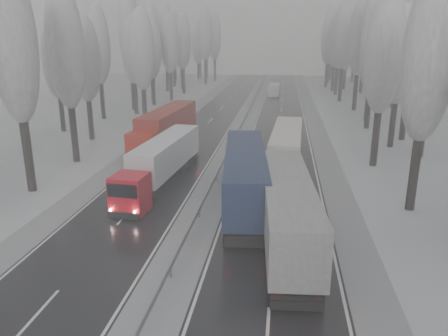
% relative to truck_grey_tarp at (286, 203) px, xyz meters
% --- Properties ---
extents(ground, '(260.00, 260.00, 0.00)m').
position_rel_truck_grey_tarp_xyz_m(ground, '(-5.92, -9.13, -2.53)').
color(ground, silver).
rests_on(ground, ground).
extents(carriageway_right, '(7.50, 200.00, 0.03)m').
position_rel_truck_grey_tarp_xyz_m(carriageway_right, '(-0.67, 20.87, -2.51)').
color(carriageway_right, black).
rests_on(carriageway_right, ground).
extents(carriageway_left, '(7.50, 200.00, 0.03)m').
position_rel_truck_grey_tarp_xyz_m(carriageway_left, '(-11.17, 20.87, -2.51)').
color(carriageway_left, black).
rests_on(carriageway_left, ground).
extents(median_slush, '(3.00, 200.00, 0.04)m').
position_rel_truck_grey_tarp_xyz_m(median_slush, '(-5.92, 20.87, -2.51)').
color(median_slush, gray).
rests_on(median_slush, ground).
extents(shoulder_right, '(2.40, 200.00, 0.04)m').
position_rel_truck_grey_tarp_xyz_m(shoulder_right, '(4.28, 20.87, -2.51)').
color(shoulder_right, gray).
rests_on(shoulder_right, ground).
extents(shoulder_left, '(2.40, 200.00, 0.04)m').
position_rel_truck_grey_tarp_xyz_m(shoulder_left, '(-16.12, 20.87, -2.51)').
color(shoulder_left, gray).
rests_on(shoulder_left, ground).
extents(median_guardrail, '(0.12, 200.00, 0.76)m').
position_rel_truck_grey_tarp_xyz_m(median_guardrail, '(-5.92, 20.85, -1.93)').
color(median_guardrail, slate).
rests_on(median_guardrail, ground).
extents(tree_16, '(3.60, 3.60, 16.53)m').
position_rel_truck_grey_tarp_xyz_m(tree_16, '(9.12, 6.53, 8.14)').
color(tree_16, black).
rests_on(tree_16, ground).
extents(tree_18, '(3.60, 3.60, 16.58)m').
position_rel_truck_grey_tarp_xyz_m(tree_18, '(8.59, 17.90, 8.17)').
color(tree_18, black).
rests_on(tree_18, ground).
extents(tree_19, '(3.60, 3.60, 14.57)m').
position_rel_truck_grey_tarp_xyz_m(tree_19, '(14.10, 21.90, 6.89)').
color(tree_19, black).
rests_on(tree_19, ground).
extents(tree_20, '(3.60, 3.60, 15.71)m').
position_rel_truck_grey_tarp_xyz_m(tree_20, '(11.98, 26.03, 7.62)').
color(tree_20, black).
rests_on(tree_20, ground).
extents(tree_21, '(3.60, 3.60, 18.62)m').
position_rel_truck_grey_tarp_xyz_m(tree_21, '(14.20, 30.03, 9.47)').
color(tree_21, black).
rests_on(tree_21, ground).
extents(tree_22, '(3.60, 3.60, 15.86)m').
position_rel_truck_grey_tarp_xyz_m(tree_22, '(11.10, 36.47, 7.71)').
color(tree_22, black).
rests_on(tree_22, ground).
extents(tree_23, '(3.60, 3.60, 13.55)m').
position_rel_truck_grey_tarp_xyz_m(tree_23, '(17.39, 40.47, 6.24)').
color(tree_23, black).
rests_on(tree_23, ground).
extents(tree_24, '(3.60, 3.60, 20.49)m').
position_rel_truck_grey_tarp_xyz_m(tree_24, '(11.98, 41.89, 10.66)').
color(tree_24, black).
rests_on(tree_24, ground).
extents(tree_25, '(3.60, 3.60, 19.44)m').
position_rel_truck_grey_tarp_xyz_m(tree_25, '(18.89, 45.89, 9.99)').
color(tree_25, black).
rests_on(tree_25, ground).
extents(tree_26, '(3.60, 3.60, 18.78)m').
position_rel_truck_grey_tarp_xyz_m(tree_26, '(11.64, 52.14, 9.58)').
color(tree_26, black).
rests_on(tree_26, ground).
extents(tree_27, '(3.60, 3.60, 17.62)m').
position_rel_truck_grey_tarp_xyz_m(tree_27, '(18.79, 56.14, 8.83)').
color(tree_27, black).
rests_on(tree_27, ground).
extents(tree_28, '(3.60, 3.60, 19.62)m').
position_rel_truck_grey_tarp_xyz_m(tree_28, '(10.42, 62.82, 10.11)').
color(tree_28, black).
rests_on(tree_28, ground).
extents(tree_29, '(3.60, 3.60, 18.11)m').
position_rel_truck_grey_tarp_xyz_m(tree_29, '(17.79, 66.82, 9.14)').
color(tree_29, black).
rests_on(tree_29, ground).
extents(tree_30, '(3.60, 3.60, 17.86)m').
position_rel_truck_grey_tarp_xyz_m(tree_30, '(10.64, 72.57, 8.99)').
color(tree_30, black).
rests_on(tree_30, ground).
extents(tree_31, '(3.60, 3.60, 18.58)m').
position_rel_truck_grey_tarp_xyz_m(tree_31, '(16.56, 76.57, 9.45)').
color(tree_31, black).
rests_on(tree_31, ground).
extents(tree_32, '(3.60, 3.60, 17.33)m').
position_rel_truck_grey_tarp_xyz_m(tree_32, '(10.71, 80.08, 8.65)').
color(tree_32, black).
rests_on(tree_32, ground).
extents(tree_33, '(3.60, 3.60, 14.33)m').
position_rel_truck_grey_tarp_xyz_m(tree_33, '(13.85, 84.08, 6.73)').
color(tree_33, black).
rests_on(tree_33, ground).
extents(tree_34, '(3.60, 3.60, 17.63)m').
position_rel_truck_grey_tarp_xyz_m(tree_34, '(9.81, 87.18, 8.84)').
color(tree_34, black).
rests_on(tree_34, ground).
extents(tree_35, '(3.60, 3.60, 18.25)m').
position_rel_truck_grey_tarp_xyz_m(tree_35, '(19.02, 91.18, 9.24)').
color(tree_35, black).
rests_on(tree_35, ground).
extents(tree_36, '(3.60, 3.60, 20.23)m').
position_rel_truck_grey_tarp_xyz_m(tree_36, '(11.12, 97.03, 10.49)').
color(tree_36, black).
rests_on(tree_36, ground).
extents(tree_37, '(3.60, 3.60, 16.37)m').
position_rel_truck_grey_tarp_xyz_m(tree_37, '(18.10, 101.03, 8.04)').
color(tree_37, black).
rests_on(tree_37, ground).
extents(tree_38, '(3.60, 3.60, 17.97)m').
position_rel_truck_grey_tarp_xyz_m(tree_38, '(12.81, 107.59, 9.06)').
color(tree_38, black).
rests_on(tree_38, ground).
extents(tree_39, '(3.60, 3.60, 16.19)m').
position_rel_truck_grey_tarp_xyz_m(tree_39, '(15.63, 111.59, 7.92)').
color(tree_39, black).
rests_on(tree_39, ground).
extents(tree_56, '(3.60, 3.60, 18.12)m').
position_rel_truck_grey_tarp_xyz_m(tree_56, '(-20.63, 6.57, 9.16)').
color(tree_56, black).
rests_on(tree_56, ground).
extents(tree_58, '(3.60, 3.60, 17.21)m').
position_rel_truck_grey_tarp_xyz_m(tree_58, '(-21.05, 15.43, 8.58)').
color(tree_58, black).
rests_on(tree_58, ground).
extents(tree_59, '(3.60, 3.60, 18.41)m').
position_rel_truck_grey_tarp_xyz_m(tree_59, '(-28.73, 19.43, 9.34)').
color(tree_59, black).
rests_on(tree_59, ground).
extents(tree_60, '(3.60, 3.60, 14.84)m').
position_rel_truck_grey_tarp_xyz_m(tree_60, '(-23.67, 25.07, 7.06)').
color(tree_60, black).
rests_on(tree_60, ground).
extents(tree_61, '(3.60, 3.60, 13.95)m').
position_rel_truck_grey_tarp_xyz_m(tree_61, '(-29.44, 29.07, 6.49)').
color(tree_61, black).
rests_on(tree_61, ground).
extents(tree_62, '(3.60, 3.60, 16.04)m').
position_rel_truck_grey_tarp_xyz_m(tree_62, '(-19.86, 34.59, 7.83)').
color(tree_62, black).
rests_on(tree_62, ground).
extents(tree_63, '(3.60, 3.60, 16.88)m').
position_rel_truck_grey_tarp_xyz_m(tree_63, '(-27.77, 38.59, 8.37)').
color(tree_63, black).
rests_on(tree_63, ground).
extents(tree_64, '(3.60, 3.60, 15.42)m').
position_rel_truck_grey_tarp_xyz_m(tree_64, '(-24.18, 43.58, 7.43)').
color(tree_64, black).
rests_on(tree_64, ground).
extents(tree_65, '(3.60, 3.60, 19.48)m').
position_rel_truck_grey_tarp_xyz_m(tree_65, '(-25.97, 47.58, 10.02)').
color(tree_65, black).
rests_on(tree_65, ground).
extents(tree_66, '(3.60, 3.60, 15.23)m').
position_rel_truck_grey_tarp_xyz_m(tree_66, '(-24.08, 53.21, 7.31)').
color(tree_66, black).
rests_on(tree_66, ground).
extents(tree_67, '(3.60, 3.60, 17.09)m').
position_rel_truck_grey_tarp_xyz_m(tree_67, '(-25.47, 57.21, 8.50)').
color(tree_67, black).
rests_on(tree_67, ground).
extents(tree_68, '(3.60, 3.60, 16.65)m').
position_rel_truck_grey_tarp_xyz_m(tree_68, '(-22.50, 59.98, 8.22)').
color(tree_68, black).
rests_on(tree_68, ground).
extents(tree_69, '(3.60, 3.60, 19.35)m').
position_rel_truck_grey_tarp_xyz_m(tree_69, '(-27.34, 63.98, 9.93)').
color(tree_69, black).
rests_on(tree_69, ground).
extents(tree_70, '(3.60, 3.60, 17.09)m').
position_rel_truck_grey_tarp_xyz_m(tree_70, '(-22.25, 70.06, 8.50)').
color(tree_70, black).
rests_on(tree_70, ground).
extents(tree_71, '(3.60, 3.60, 19.61)m').
position_rel_truck_grey_tarp_xyz_m(tree_71, '(-27.01, 74.06, 10.10)').
color(tree_71, black).
rests_on(tree_71, ground).
extents(tree_72, '(3.60, 3.60, 15.11)m').
position_rel_truck_grey_tarp_xyz_m(tree_72, '(-24.85, 79.40, 7.23)').
color(tree_72, black).
rests_on(tree_72, ground).
extents(tree_73, '(3.60, 3.60, 17.22)m').
position_rel_truck_grey_tarp_xyz_m(tree_73, '(-27.74, 83.40, 8.58)').
color(tree_73, black).
rests_on(tree_73, ground).
extents(tree_74, '(3.60, 3.60, 19.68)m').
position_rel_truck_grey_tarp_xyz_m(tree_74, '(-20.99, 90.20, 10.15)').
color(tree_74, black).
rests_on(tree_74, ground).
extents(tree_75, '(3.60, 3.60, 18.60)m').
position_rel_truck_grey_tarp_xyz_m(tree_75, '(-30.12, 94.20, 9.46)').
color(tree_75, black).
rests_on(tree_75, ground).
extents(tree_76, '(3.60, 3.60, 18.55)m').
position_rel_truck_grey_tarp_xyz_m(tree_76, '(-19.97, 99.59, 9.42)').
color(tree_76, black).
rests_on(tree_76, ground).
extents(tree_77, '(3.60, 3.60, 14.32)m').
position_rel_truck_grey_tarp_xyz_m(tree_77, '(-25.58, 103.59, 6.73)').
color(tree_77, black).
rests_on(tree_77, ground).
extents(tree_78, '(3.60, 3.60, 19.55)m').
position_rel_truck_grey_tarp_xyz_m(tree_78, '(-23.48, 106.18, 10.06)').
color(tree_78, black).
rests_on(tree_78, ground).
extents(tree_79, '(3.60, 3.60, 17.07)m').
position_rel_truck_grey_tarp_xyz_m(tree_79, '(-26.25, 110.18, 8.48)').
color(tree_79, black).
rests_on(tree_79, ground).
extents(truck_grey_tarp, '(3.93, 17.02, 4.33)m').
position_rel_truck_grey_tarp_xyz_m(truck_grey_tarp, '(0.00, 0.00, 0.00)').
color(truck_grey_tarp, '#504F55').
rests_on(truck_grey_tarp, ground).
extents(truck_blue_box, '(4.44, 17.51, 4.45)m').
position_rel_truck_grey_tarp_xyz_m(truck_blue_box, '(-3.02, 5.78, 0.07)').
color(truck_blue_box, '#1E2A4B').
rests_on(truck_blue_box, ground).
extents(truck_cream_box, '(3.23, 16.04, 4.09)m').
position_rel_truck_grey_tarp_xyz_m(truck_cream_box, '(0.11, 15.63, -0.14)').
color(truck_cream_box, '#9E988C').
rests_on(truck_cream_box, ground).
extents(box_truck_distant, '(2.31, 7.05, 2.61)m').
position_rel_truck_grey_tarp_xyz_m(box_truck_distant, '(-2.43, 69.15, -1.20)').
color(box_truck_distant, '#B6B8BE').
rests_on(box_truck_distant, ground).
extents(truck_red_white, '(3.49, 14.99, 3.82)m').
position_rel_truck_grey_tarp_xyz_m(truck_red_white, '(-10.34, 9.54, -0.30)').
color(truck_red_white, red).
rests_on(truck_red_white, ground).
extents(truck_red_red, '(3.74, 17.13, 4.36)m').
position_rel_truck_grey_tarp_xyz_m(truck_red_red, '(-13.32, 21.59, 0.02)').
color(truck_red_red, '#B4170A').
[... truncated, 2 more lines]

